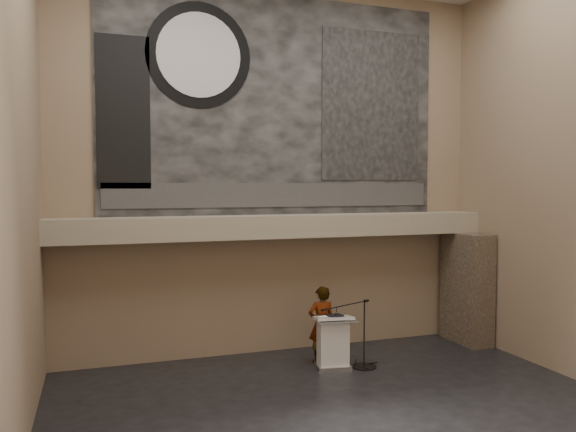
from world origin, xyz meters
name	(u,v)px	position (x,y,z in m)	size (l,w,h in m)	color
floor	(350,416)	(0.00, 0.00, 0.00)	(10.00, 10.00, 0.00)	black
wall_back	(277,169)	(0.00, 4.00, 4.25)	(10.00, 0.02, 8.50)	#8B7158
wall_front	(531,144)	(0.00, -4.00, 4.25)	(10.00, 0.02, 8.50)	#8B7158
wall_left	(15,156)	(-5.00, 0.00, 4.25)	(0.02, 8.00, 8.50)	#8B7158
soffit	(282,226)	(0.00, 3.60, 2.95)	(10.00, 0.80, 0.50)	gray
sprinkler_left	(213,241)	(-1.60, 3.55, 2.67)	(0.04, 0.04, 0.06)	#B2893D
sprinkler_right	(359,236)	(1.90, 3.55, 2.67)	(0.04, 0.04, 0.06)	#B2893D
banner	(277,106)	(0.00, 3.97, 5.70)	(8.00, 0.05, 5.00)	black
banner_text_strip	(278,195)	(0.00, 3.93, 3.65)	(7.76, 0.02, 0.55)	#303030
banner_clock_rim	(199,55)	(-1.80, 3.93, 6.70)	(2.30, 2.30, 0.02)	black
banner_clock_face	(199,55)	(-1.80, 3.91, 6.70)	(1.84, 1.84, 0.02)	silver
banner_building_print	(372,106)	(2.40, 3.93, 5.80)	(2.60, 0.02, 3.60)	black
banner_brick_print	(123,112)	(-3.40, 3.93, 5.40)	(1.10, 0.02, 3.20)	black
stone_pier	(467,288)	(4.65, 3.15, 1.35)	(0.60, 1.40, 2.70)	#3E3226
lectern	(333,342)	(0.73, 2.39, 0.55)	(0.87, 0.68, 1.14)	silver
binder	(335,316)	(0.77, 2.37, 1.12)	(0.31, 0.24, 0.04)	black
papers	(326,317)	(0.56, 2.38, 1.10)	(0.20, 0.28, 0.01)	white
speaker_person	(321,324)	(0.64, 2.82, 0.84)	(0.61, 0.40, 1.67)	silver
mic_stand	(363,357)	(1.33, 2.19, 0.22)	(1.45, 0.78, 1.46)	black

